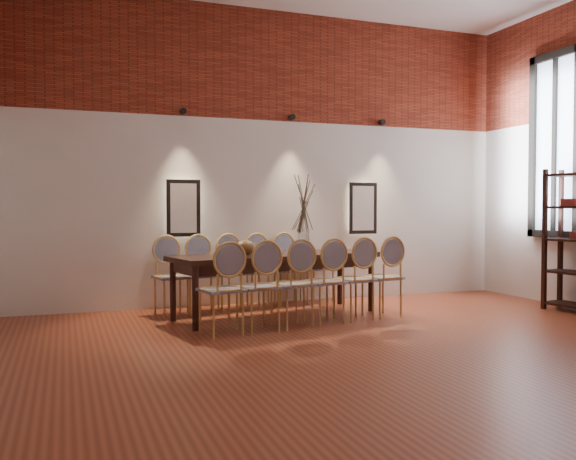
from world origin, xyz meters
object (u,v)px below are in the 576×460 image
object	(u,v)px
chair_far_f	(317,268)
chair_far_c	(235,273)
chair_near_a	(221,290)
chair_near_f	(382,277)
chair_near_b	(258,287)
chair_far_b	(205,275)
vase	(303,240)
chair_far_e	(291,269)
chair_near_c	(292,284)
chair_far_d	(264,271)
dining_table	(277,285)
bowl	(245,248)
chair_near_e	(354,279)
chair_near_d	(324,282)
book	(254,252)
chair_far_a	(172,277)

from	to	relation	value
chair_far_f	chair_far_c	bearing A→B (deg)	-0.00
chair_near_a	chair_near_f	bearing A→B (deg)	-0.00
chair_near_b	chair_far_b	world-z (taller)	same
chair_far_c	vase	distance (m)	1.01
chair_far_b	chair_far_e	size ratio (longest dim) A/B	1.00
chair_near_c	chair_near_f	world-z (taller)	same
chair_far_d	vase	distance (m)	0.83
dining_table	bowl	world-z (taller)	bowl
chair_near_b	chair_near_e	xyz separation A→B (m)	(1.25, 0.25, 0.00)
chair_near_a	bowl	size ratio (longest dim) A/B	3.92
chair_near_f	chair_near_d	bearing A→B (deg)	180.00
chair_near_d	chair_far_c	size ratio (longest dim) A/B	1.00
chair_far_c	book	world-z (taller)	chair_far_c
chair_near_e	chair_far_b	world-z (taller)	same
chair_far_e	book	distance (m)	1.05
chair_far_c	chair_far_f	xyz separation A→B (m)	(1.25, 0.25, 0.00)
chair_far_a	bowl	distance (m)	1.02
chair_near_a	bowl	world-z (taller)	chair_near_a
chair_near_e	bowl	world-z (taller)	chair_near_e
chair_near_e	book	world-z (taller)	chair_near_e
chair_near_c	chair_far_a	bearing A→B (deg)	121.60
chair_near_d	chair_far_e	bearing A→B (deg)	72.90
chair_far_c	bowl	size ratio (longest dim) A/B	3.92
chair_far_f	vase	bearing A→B (deg)	45.70
chair_far_a	chair_far_c	xyz separation A→B (m)	(0.83, 0.17, 0.00)
chair_near_d	chair_far_e	size ratio (longest dim) A/B	1.00
chair_near_c	chair_far_c	bearing A→B (deg)	90.00
chair_far_b	bowl	xyz separation A→B (m)	(0.33, -0.69, 0.37)
chair_near_b	chair_far_a	bearing A→B (deg)	107.10
chair_near_a	chair_far_e	world-z (taller)	same
chair_far_d	vase	xyz separation A→B (m)	(0.31, -0.64, 0.43)
chair_near_e	bowl	bearing A→B (deg)	149.57
chair_near_e	chair_far_c	xyz separation A→B (m)	(-1.10, 1.18, 0.00)
chair_near_d	chair_far_b	bearing A→B (deg)	121.60
chair_far_a	chair_far_b	size ratio (longest dim) A/B	1.00
chair_near_b	chair_far_d	distance (m)	1.62
chair_near_e	chair_far_c	distance (m)	1.62
dining_table	chair_far_c	size ratio (longest dim) A/B	2.70
chair_near_a	chair_far_b	xyz separation A→B (m)	(0.14, 1.43, 0.00)
chair_far_b	chair_far_d	bearing A→B (deg)	180.00
chair_near_b	chair_far_f	world-z (taller)	same
bowl	chair_far_c	bearing A→B (deg)	83.37
chair_near_d	chair_far_c	distance (m)	1.44
chair_far_d	book	bearing A→B (deg)	51.11
chair_near_b	chair_far_a	xyz separation A→B (m)	(-0.69, 1.27, 0.00)
chair_near_d	vase	size ratio (longest dim) A/B	3.13
chair_far_f	bowl	size ratio (longest dim) A/B	3.92
chair_near_a	chair_near_d	bearing A→B (deg)	-0.00
chair_near_b	chair_near_f	size ratio (longest dim) A/B	1.00
chair_far_c	bowl	distance (m)	0.86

